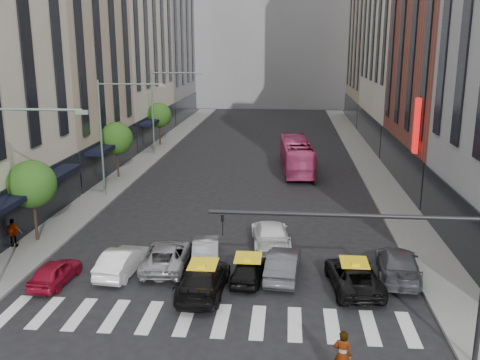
% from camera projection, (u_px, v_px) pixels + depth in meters
% --- Properties ---
extents(ground, '(160.00, 160.00, 0.00)m').
position_uv_depth(ground, '(202.00, 338.00, 21.99)').
color(ground, black).
rests_on(ground, ground).
extents(sidewalk_left, '(3.00, 96.00, 0.15)m').
position_uv_depth(sidewalk_left, '(134.00, 168.00, 51.93)').
color(sidewalk_left, slate).
rests_on(sidewalk_left, ground).
extents(sidewalk_right, '(3.00, 96.00, 0.15)m').
position_uv_depth(sidewalk_right, '(375.00, 173.00, 49.91)').
color(sidewalk_right, slate).
rests_on(sidewalk_right, ground).
extents(building_left_b, '(8.00, 16.00, 24.00)m').
position_uv_depth(building_left_b, '(61.00, 41.00, 47.54)').
color(building_left_b, tan).
rests_on(building_left_b, ground).
extents(building_left_d, '(8.00, 18.00, 30.00)m').
position_uv_depth(building_left_d, '(159.00, 22.00, 82.50)').
color(building_left_d, gray).
rests_on(building_left_d, ground).
extents(building_right_b, '(8.00, 18.00, 26.00)m').
position_uv_depth(building_right_b, '(459.00, 28.00, 43.34)').
color(building_right_b, brown).
rests_on(building_right_b, ground).
extents(building_right_d, '(8.00, 18.00, 28.00)m').
position_uv_depth(building_right_d, '(382.00, 28.00, 79.76)').
color(building_right_d, tan).
rests_on(building_right_d, ground).
extents(building_far, '(30.00, 10.00, 36.00)m').
position_uv_depth(building_far, '(273.00, 9.00, 99.57)').
color(building_far, gray).
rests_on(building_far, ground).
extents(tree_near, '(2.88, 2.88, 4.95)m').
position_uv_depth(tree_near, '(32.00, 184.00, 31.78)').
color(tree_near, black).
rests_on(tree_near, sidewalk_left).
extents(tree_mid, '(2.88, 2.88, 4.95)m').
position_uv_depth(tree_mid, '(116.00, 138.00, 47.22)').
color(tree_mid, black).
rests_on(tree_mid, sidewalk_left).
extents(tree_far, '(2.88, 2.88, 4.95)m').
position_uv_depth(tree_far, '(159.00, 115.00, 62.66)').
color(tree_far, black).
rests_on(tree_far, sidewalk_left).
extents(streetlamp_near, '(5.38, 0.25, 9.00)m').
position_uv_depth(streetlamp_near, '(4.00, 171.00, 25.27)').
color(streetlamp_near, gray).
rests_on(streetlamp_near, sidewalk_left).
extents(streetlamp_mid, '(5.38, 0.25, 9.00)m').
position_uv_depth(streetlamp_mid, '(112.00, 123.00, 40.71)').
color(streetlamp_mid, gray).
rests_on(streetlamp_mid, sidewalk_left).
extents(streetlamp_far, '(5.38, 0.25, 9.00)m').
position_uv_depth(streetlamp_far, '(161.00, 101.00, 56.15)').
color(streetlamp_far, gray).
rests_on(streetlamp_far, sidewalk_left).
extents(traffic_signal, '(10.10, 0.20, 6.00)m').
position_uv_depth(traffic_signal, '(407.00, 252.00, 19.24)').
color(traffic_signal, black).
rests_on(traffic_signal, ground).
extents(liberty_sign, '(0.30, 0.70, 4.00)m').
position_uv_depth(liberty_sign, '(417.00, 126.00, 38.70)').
color(liberty_sign, red).
rests_on(liberty_sign, ground).
extents(car_red, '(1.72, 3.72, 1.24)m').
position_uv_depth(car_red, '(55.00, 272.00, 26.85)').
color(car_red, maroon).
rests_on(car_red, ground).
extents(car_white_front, '(1.91, 4.38, 1.40)m').
position_uv_depth(car_white_front, '(122.00, 261.00, 28.03)').
color(car_white_front, silver).
rests_on(car_white_front, ground).
extents(car_silver, '(2.64, 5.18, 1.40)m').
position_uv_depth(car_silver, '(167.00, 256.00, 28.75)').
color(car_silver, '#9C9CA1').
rests_on(car_silver, ground).
extents(taxi_left, '(2.26, 5.23, 1.50)m').
position_uv_depth(taxi_left, '(203.00, 279.00, 25.78)').
color(taxi_left, black).
rests_on(taxi_left, ground).
extents(taxi_center, '(1.79, 3.80, 1.26)m').
position_uv_depth(taxi_center, '(248.00, 269.00, 27.15)').
color(taxi_center, black).
rests_on(taxi_center, ground).
extents(car_grey_mid, '(1.93, 4.58, 1.47)m').
position_uv_depth(car_grey_mid, '(283.00, 264.00, 27.57)').
color(car_grey_mid, '#3B3C42').
rests_on(car_grey_mid, ground).
extents(taxi_right, '(2.78, 5.15, 1.37)m').
position_uv_depth(taxi_right, '(354.00, 276.00, 26.30)').
color(taxi_right, black).
rests_on(taxi_right, ground).
extents(car_grey_curb, '(2.59, 5.30, 1.48)m').
position_uv_depth(car_grey_curb, '(398.00, 264.00, 27.54)').
color(car_grey_curb, '#47494F').
rests_on(car_grey_curb, ground).
extents(car_row2_left, '(1.92, 4.21, 1.34)m').
position_uv_depth(car_row2_left, '(206.00, 249.00, 29.81)').
color(car_row2_left, gray).
rests_on(car_row2_left, ground).
extents(car_row2_right, '(2.71, 5.41, 1.51)m').
position_uv_depth(car_row2_right, '(271.00, 234.00, 31.89)').
color(car_row2_right, white).
rests_on(car_row2_right, ground).
extents(bus, '(3.30, 11.08, 3.04)m').
position_uv_depth(bus, '(297.00, 156.00, 50.46)').
color(bus, '#C33970').
rests_on(bus, ground).
extents(rider, '(0.76, 0.59, 1.85)m').
position_uv_depth(rider, '(343.00, 335.00, 18.55)').
color(rider, gray).
rests_on(rider, motorcycle).
extents(pedestrian_far, '(1.06, 0.56, 1.72)m').
position_uv_depth(pedestrian_far, '(13.00, 233.00, 31.30)').
color(pedestrian_far, gray).
rests_on(pedestrian_far, sidewalk_left).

